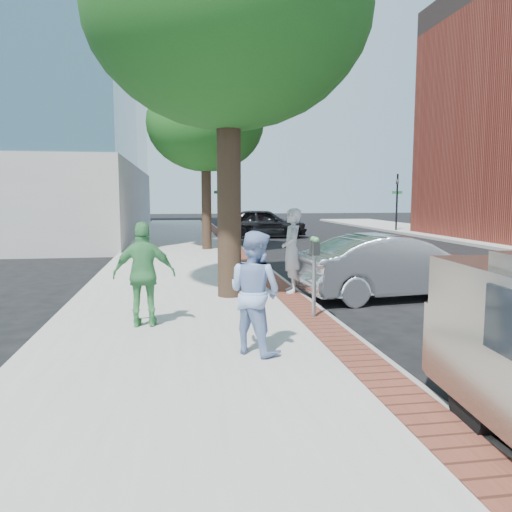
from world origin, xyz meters
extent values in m
plane|color=black|center=(0.00, 0.00, 0.00)|extent=(120.00, 120.00, 0.00)
cube|color=#9E9991|center=(-1.50, 8.00, 0.07)|extent=(5.00, 60.00, 0.15)
cube|color=brown|center=(0.70, 8.00, 0.15)|extent=(0.60, 60.00, 0.01)
cube|color=gray|center=(1.05, 8.00, 0.07)|extent=(0.10, 60.00, 0.15)
cylinder|color=black|center=(0.90, 22.00, 1.90)|extent=(0.12, 0.12, 3.80)
imported|color=black|center=(0.90, 22.00, 3.00)|extent=(0.18, 0.15, 0.90)
cube|color=#1E7238|center=(0.90, 22.00, 2.60)|extent=(0.70, 0.03, 0.18)
cylinder|color=black|center=(12.50, 22.00, 1.90)|extent=(0.12, 0.12, 3.80)
imported|color=black|center=(12.50, 22.00, 3.00)|extent=(0.18, 0.15, 0.90)
cube|color=#1E7238|center=(12.50, 22.00, 2.60)|extent=(0.70, 0.03, 0.18)
cylinder|color=black|center=(-0.60, 1.90, 2.35)|extent=(0.52, 0.52, 4.40)
ellipsoid|color=#1A4C15|center=(-0.60, 1.90, 6.20)|extent=(6.00, 6.00, 4.92)
cylinder|color=black|center=(-0.50, 12.00, 2.08)|extent=(0.40, 0.40, 3.85)
ellipsoid|color=#1A4C15|center=(-0.50, 12.00, 5.32)|extent=(4.80, 4.80, 3.94)
cylinder|color=gray|center=(0.70, -0.32, 0.72)|extent=(0.07, 0.07, 1.15)
cube|color=#2D3030|center=(0.70, -0.41, 1.42)|extent=(0.12, 0.14, 0.24)
cube|color=#2D3030|center=(0.70, -0.23, 1.42)|extent=(0.12, 0.14, 0.24)
sphere|color=#3F8C4C|center=(0.70, -0.41, 1.57)|extent=(0.11, 0.11, 0.11)
sphere|color=#3F8C4C|center=(0.70, -0.23, 1.57)|extent=(0.11, 0.11, 0.11)
imported|color=#B4B4B9|center=(0.85, 2.09, 1.11)|extent=(0.53, 0.74, 1.92)
imported|color=#8AA4D6|center=(-0.67, -2.15, 1.01)|extent=(1.05, 1.05, 1.72)
imported|color=#449652|center=(-2.28, -0.44, 1.03)|extent=(1.05, 0.47, 1.77)
imported|color=silver|center=(3.20, 1.80, 0.74)|extent=(4.62, 2.11, 1.47)
imported|color=black|center=(3.18, 19.11, 0.83)|extent=(5.08, 2.48, 1.67)
cylinder|color=black|center=(1.10, -4.68, 0.32)|extent=(0.27, 0.66, 0.65)
cube|color=black|center=(2.00, -3.73, 1.06)|extent=(1.61, 0.15, 0.40)
camera|label=1|loc=(-1.72, -8.91, 2.33)|focal=35.00mm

